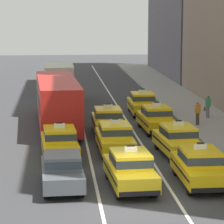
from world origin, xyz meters
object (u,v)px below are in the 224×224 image
at_px(bus_left_third, 57,100).
at_px(taxi_right_third, 156,118).
at_px(taxi_right_fourth, 142,103).
at_px(taxi_center_second, 115,138).
at_px(pedestrian_near_crosswalk, 208,107).
at_px(sedan_left_nearest, 62,170).
at_px(taxi_center_nearest, 130,169).
at_px(pedestrian_by_storefront, 198,113).
at_px(taxi_right_nearest, 199,166).
at_px(taxi_right_second, 178,140).
at_px(taxi_left_second, 60,142).
at_px(taxi_center_third, 108,120).
at_px(box_truck_left_fourth, 59,82).

distance_m(bus_left_third, taxi_right_third, 6.70).
bearing_deg(taxi_right_fourth, taxi_center_second, -105.01).
bearing_deg(bus_left_third, taxi_right_third, -18.32).
bearing_deg(pedestrian_near_crosswalk, bus_left_third, -170.39).
bearing_deg(taxi_right_fourth, taxi_right_third, -90.08).
height_order(taxi_right_fourth, pedestrian_near_crosswalk, taxi_right_fourth).
relative_size(sedan_left_nearest, taxi_right_third, 0.94).
height_order(sedan_left_nearest, taxi_center_second, taxi_center_second).
xyz_separation_m(taxi_center_nearest, pedestrian_by_storefront, (6.16, 13.33, 0.07)).
bearing_deg(taxi_right_third, taxi_right_nearest, -90.00).
bearing_deg(taxi_right_fourth, bus_left_third, -146.15).
height_order(taxi_right_second, taxi_right_fourth, same).
xyz_separation_m(taxi_left_second, taxi_right_fourth, (6.22, 12.78, 0.00)).
height_order(bus_left_third, taxi_right_second, bus_left_third).
distance_m(taxi_center_third, pedestrian_by_storefront, 6.39).
bearing_deg(taxi_center_second, taxi_right_fourth, 74.99).
bearing_deg(taxi_right_nearest, taxi_left_second, 138.96).
xyz_separation_m(taxi_center_nearest, pedestrian_near_crosswalk, (7.53, 15.97, 0.06)).
bearing_deg(taxi_center_third, pedestrian_near_crosswalk, 29.81).
bearing_deg(taxi_right_second, taxi_center_third, 118.36).
distance_m(taxi_left_second, bus_left_third, 8.60).
xyz_separation_m(taxi_center_nearest, taxi_center_third, (0.00, 11.66, 0.00)).
relative_size(taxi_center_second, taxi_center_third, 1.00).
bearing_deg(box_truck_left_fourth, taxi_center_nearest, -83.18).
distance_m(taxi_right_second, pedestrian_near_crosswalk, 11.19).
relative_size(sedan_left_nearest, taxi_right_nearest, 0.96).
height_order(taxi_center_nearest, pedestrian_by_storefront, taxi_center_nearest).
bearing_deg(taxi_right_second, taxi_center_second, 165.63).
xyz_separation_m(taxi_center_third, taxi_right_nearest, (3.14, -11.45, 0.00)).
distance_m(taxi_left_second, taxi_right_second, 6.32).
distance_m(bus_left_third, taxi_right_nearest, 15.34).
xyz_separation_m(bus_left_third, taxi_center_nearest, (3.15, -14.16, -0.94)).
height_order(taxi_center_nearest, taxi_right_third, same).
height_order(bus_left_third, taxi_center_third, bus_left_third).
height_order(bus_left_third, pedestrian_by_storefront, bus_left_third).
bearing_deg(bus_left_third, taxi_center_second, -68.00).
bearing_deg(taxi_left_second, pedestrian_near_crosswalk, 44.37).
bearing_deg(box_truck_left_fourth, sedan_left_nearest, -90.03).
distance_m(taxi_right_second, taxi_right_third, 6.45).
bearing_deg(taxi_left_second, taxi_right_third, 46.18).
height_order(taxi_center_nearest, taxi_right_fourth, same).
height_order(box_truck_left_fourth, pedestrian_near_crosswalk, box_truck_left_fourth).
relative_size(taxi_right_fourth, pedestrian_near_crosswalk, 2.90).
relative_size(box_truck_left_fourth, taxi_center_second, 1.52).
relative_size(taxi_right_second, taxi_right_fourth, 1.02).
bearing_deg(bus_left_third, taxi_center_third, -38.46).
bearing_deg(taxi_center_nearest, taxi_right_fourth, 80.27).
relative_size(taxi_center_nearest, taxi_right_fourth, 1.02).
relative_size(sedan_left_nearest, bus_left_third, 0.39).
distance_m(bus_left_third, taxi_right_fourth, 7.65).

